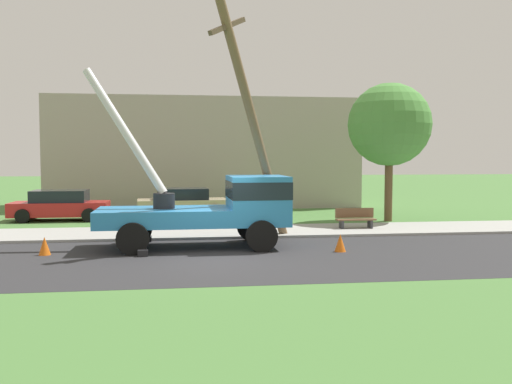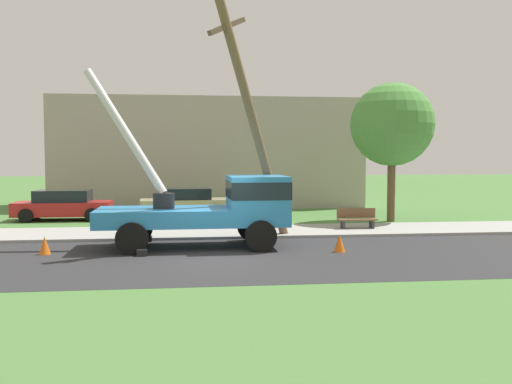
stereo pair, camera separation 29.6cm
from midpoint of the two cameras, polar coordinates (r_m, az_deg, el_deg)
name	(u,v)px [view 1 (the left image)]	position (r m, az deg, el deg)	size (l,w,h in m)	color
ground_plane	(202,216)	(28.56, -5.81, -2.41)	(120.00, 120.00, 0.00)	#477538
road_asphalt	(218,258)	(16.68, -4.45, -6.71)	(80.00, 7.35, 0.01)	#2B2B2D
sidewalk_strip	(208,232)	(22.01, -5.24, -4.08)	(80.00, 3.45, 0.10)	#9E9E99
utility_truck	(219,205)	(18.59, -4.29, -1.28)	(6.79, 3.20, 5.98)	#2D84C6
leaning_utility_pole	(253,120)	(19.58, -0.78, 7.33)	(3.20, 3.12, 8.35)	brown
traffic_cone_ahead	(340,243)	(17.86, 8.10, -5.15)	(0.36, 0.36, 0.56)	orange
traffic_cone_behind	(45,246)	(18.31, -21.15, -5.15)	(0.36, 0.36, 0.56)	orange
traffic_cone_curbside	(262,232)	(20.27, 0.22, -4.07)	(0.36, 0.36, 0.56)	orange
parked_sedan_red	(60,205)	(27.82, -19.61, -1.29)	(4.41, 2.03, 1.42)	#B21E1E
parked_sedan_tan	(182,202)	(28.09, -7.79, -1.06)	(4.51, 2.21, 1.42)	tan
park_bench	(355,219)	(23.05, 9.72, -2.73)	(1.60, 0.45, 0.90)	brown
roadside_tree_near	(389,125)	(26.56, 13.12, 6.66)	(3.81, 3.81, 6.37)	brown
lowrise_building_backdrop	(205,153)	(34.58, -5.46, 3.96)	(18.00, 6.00, 6.40)	#A5998C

